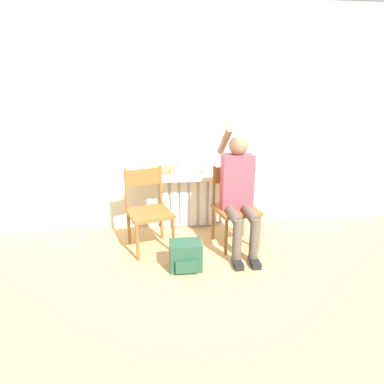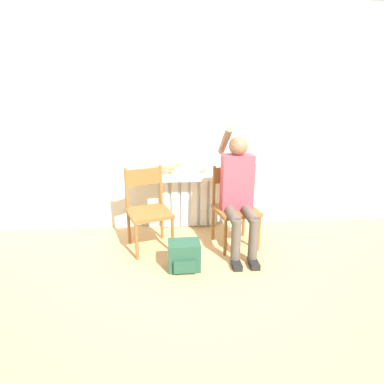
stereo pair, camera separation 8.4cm
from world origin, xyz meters
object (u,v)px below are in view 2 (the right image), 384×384
object	(u,v)px
chair_left	(148,209)
person	(239,189)
chair_right	(235,206)
backpack	(184,256)
cat	(165,165)

from	to	relation	value
chair_left	person	bearing A→B (deg)	-23.64
person	chair_left	bearing A→B (deg)	173.33
chair_left	chair_right	size ratio (longest dim) A/B	1.00
person	backpack	world-z (taller)	person
chair_left	cat	size ratio (longest dim) A/B	1.71
chair_left	cat	xyz separation A→B (m)	(0.20, 0.44, 0.39)
chair_right	backpack	world-z (taller)	chair_right
chair_left	chair_right	distance (m)	0.98
chair_left	person	world-z (taller)	person
chair_right	cat	size ratio (longest dim) A/B	1.71
chair_right	backpack	xyz separation A→B (m)	(-0.61, -0.51, -0.32)
chair_right	person	distance (m)	0.26
cat	backpack	xyz separation A→B (m)	(0.16, -0.95, -0.71)
chair_right	cat	bearing A→B (deg)	139.85
person	cat	size ratio (longest dim) A/B	2.59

